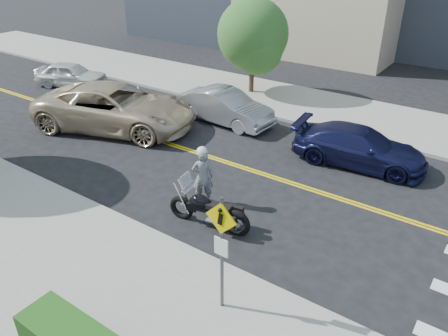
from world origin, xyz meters
name	(u,v)px	position (x,y,z in m)	size (l,w,h in m)	color
ground_plane	(227,162)	(0.00, 0.00, 0.00)	(120.00, 120.00, 0.00)	black
sidewalk_near	(67,267)	(0.00, -7.50, 0.07)	(60.00, 5.00, 0.15)	#9E9B91
sidewalk_far	(310,106)	(0.00, 7.50, 0.07)	(60.00, 5.00, 0.15)	#9E9B91
pedestrian_sign	(222,244)	(4.20, -6.31, 1.96)	(0.78, 0.08, 3.00)	#4C4C51
motorcyclist	(203,175)	(0.96, -2.79, 1.02)	(0.82, 0.81, 2.04)	#B6B5BB
motorcycle	(209,203)	(1.92, -3.74, 0.80)	(2.62, 0.80, 1.60)	black
suv	(115,108)	(-6.05, -0.07, 1.00)	(3.32, 7.20, 2.00)	#C6B291
parked_car_white	(71,74)	(-12.91, 2.80, 0.70)	(1.65, 4.09, 1.39)	silver
parked_car_silver	(225,107)	(-2.41, 3.34, 0.78)	(1.65, 4.72, 1.55)	#A2A6AA
parked_car_blue	(359,147)	(4.19, 2.80, 0.73)	(2.05, 5.04, 1.46)	#161842
tree_far_a	(253,34)	(-3.60, 7.59, 3.24)	(3.74, 3.74, 5.11)	#382619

